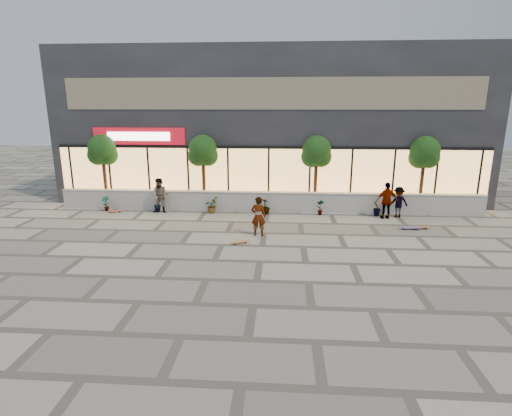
# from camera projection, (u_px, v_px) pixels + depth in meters

# --- Properties ---
(ground) EXTENTS (80.00, 80.00, 0.00)m
(ground) POSITION_uv_depth(u_px,v_px,m) (260.00, 262.00, 14.27)
(ground) COLOR #A9A492
(ground) RESTS_ON ground
(planter_wall) EXTENTS (22.00, 0.42, 1.04)m
(planter_wall) POSITION_uv_depth(u_px,v_px,m) (268.00, 202.00, 20.90)
(planter_wall) COLOR beige
(planter_wall) RESTS_ON ground
(retail_building) EXTENTS (24.00, 9.17, 8.50)m
(retail_building) POSITION_uv_depth(u_px,v_px,m) (272.00, 124.00, 25.26)
(retail_building) COLOR #232428
(retail_building) RESTS_ON ground
(shrub_a) EXTENTS (0.43, 0.29, 0.81)m
(shrub_a) POSITION_uv_depth(u_px,v_px,m) (106.00, 204.00, 20.96)
(shrub_a) COLOR #193B13
(shrub_a) RESTS_ON ground
(shrub_b) EXTENTS (0.57, 0.57, 0.81)m
(shrub_b) POSITION_uv_depth(u_px,v_px,m) (158.00, 204.00, 20.78)
(shrub_b) COLOR #193B13
(shrub_b) RESTS_ON ground
(shrub_c) EXTENTS (0.68, 0.77, 0.81)m
(shrub_c) POSITION_uv_depth(u_px,v_px,m) (211.00, 205.00, 20.59)
(shrub_c) COLOR #193B13
(shrub_c) RESTS_ON ground
(shrub_d) EXTENTS (0.64, 0.64, 0.81)m
(shrub_d) POSITION_uv_depth(u_px,v_px,m) (265.00, 206.00, 20.41)
(shrub_d) COLOR #193B13
(shrub_d) RESTS_ON ground
(shrub_e) EXTENTS (0.46, 0.35, 0.81)m
(shrub_e) POSITION_uv_depth(u_px,v_px,m) (320.00, 207.00, 20.22)
(shrub_e) COLOR #193B13
(shrub_e) RESTS_ON ground
(shrub_f) EXTENTS (0.55, 0.57, 0.81)m
(shrub_f) POSITION_uv_depth(u_px,v_px,m) (377.00, 208.00, 20.03)
(shrub_f) COLOR #193B13
(shrub_f) RESTS_ON ground
(tree_west) EXTENTS (1.60, 1.50, 3.92)m
(tree_west) POSITION_uv_depth(u_px,v_px,m) (102.00, 152.00, 21.56)
(tree_west) COLOR #452518
(tree_west) RESTS_ON ground
(tree_midwest) EXTENTS (1.60, 1.50, 3.92)m
(tree_midwest) POSITION_uv_depth(u_px,v_px,m) (203.00, 152.00, 21.19)
(tree_midwest) COLOR #452518
(tree_midwest) RESTS_ON ground
(tree_mideast) EXTENTS (1.60, 1.50, 3.92)m
(tree_mideast) POSITION_uv_depth(u_px,v_px,m) (316.00, 153.00, 20.79)
(tree_mideast) COLOR #452518
(tree_mideast) RESTS_ON ground
(tree_east) EXTENTS (1.60, 1.50, 3.92)m
(tree_east) POSITION_uv_depth(u_px,v_px,m) (425.00, 154.00, 20.43)
(tree_east) COLOR #452518
(tree_east) RESTS_ON ground
(skater_center) EXTENTS (0.63, 0.42, 1.71)m
(skater_center) POSITION_uv_depth(u_px,v_px,m) (258.00, 216.00, 16.91)
(skater_center) COLOR silver
(skater_center) RESTS_ON ground
(skater_left) EXTENTS (0.89, 0.69, 1.82)m
(skater_left) POSITION_uv_depth(u_px,v_px,m) (160.00, 196.00, 20.49)
(skater_left) COLOR #908A5D
(skater_left) RESTS_ON ground
(skater_right_near) EXTENTS (1.11, 0.58, 1.81)m
(skater_right_near) POSITION_uv_depth(u_px,v_px,m) (387.00, 201.00, 19.46)
(skater_right_near) COLOR white
(skater_right_near) RESTS_ON ground
(skater_right_far) EXTENTS (1.06, 0.70, 1.54)m
(skater_right_far) POSITION_uv_depth(u_px,v_px,m) (398.00, 202.00, 19.73)
(skater_right_far) COLOR maroon
(skater_right_far) RESTS_ON ground
(skateboard_center) EXTENTS (0.76, 0.46, 0.09)m
(skateboard_center) POSITION_uv_depth(u_px,v_px,m) (240.00, 242.00, 16.09)
(skateboard_center) COLOR olive
(skateboard_center) RESTS_ON ground
(skateboard_left) EXTENTS (0.75, 0.41, 0.09)m
(skateboard_left) POSITION_uv_depth(u_px,v_px,m) (115.00, 211.00, 20.77)
(skateboard_left) COLOR #E6542B
(skateboard_left) RESTS_ON ground
(skateboard_right_near) EXTENTS (0.81, 0.23, 0.10)m
(skateboard_right_near) POSITION_uv_depth(u_px,v_px,m) (420.00, 227.00, 18.00)
(skateboard_right_near) COLOR brown
(skateboard_right_near) RESTS_ON ground
(skateboard_right_far) EXTENTS (0.86, 0.22, 0.10)m
(skateboard_right_far) POSITION_uv_depth(u_px,v_px,m) (410.00, 228.00, 17.91)
(skateboard_right_far) COLOR #514D8D
(skateboard_right_far) RESTS_ON ground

